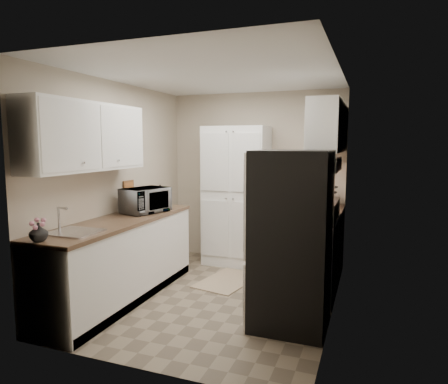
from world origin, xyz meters
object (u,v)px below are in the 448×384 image
object	(u,v)px
electric_range	(307,256)
toaster_oven	(326,200)
refrigerator	(292,240)
microwave	(145,200)
pantry_cabinet	(236,196)
wine_bottle	(160,197)

from	to	relation	value
electric_range	toaster_oven	world-z (taller)	electric_range
refrigerator	toaster_oven	size ratio (longest dim) A/B	5.02
refrigerator	microwave	size ratio (longest dim) A/B	3.11
toaster_oven	electric_range	bearing A→B (deg)	-112.62
electric_range	toaster_oven	bearing A→B (deg)	83.37
pantry_cabinet	electric_range	world-z (taller)	pantry_cabinet
pantry_cabinet	toaster_oven	world-z (taller)	pantry_cabinet
microwave	electric_range	bearing A→B (deg)	-63.61
wine_bottle	electric_range	bearing A→B (deg)	-2.33
pantry_cabinet	electric_range	bearing A→B (deg)	-38.22
refrigerator	electric_range	bearing A→B (deg)	87.52
wine_bottle	microwave	bearing A→B (deg)	-86.43
pantry_cabinet	microwave	bearing A→B (deg)	-120.88
electric_range	pantry_cabinet	bearing A→B (deg)	141.78
refrigerator	wine_bottle	xyz separation A→B (m)	(-1.92, 0.88, 0.21)
electric_range	refrigerator	size ratio (longest dim) A/B	0.66
microwave	refrigerator	bearing A→B (deg)	-87.29
refrigerator	microwave	distance (m)	1.96
pantry_cabinet	electric_range	xyz separation A→B (m)	(1.17, -0.93, -0.52)
electric_range	microwave	distance (m)	2.04
microwave	toaster_oven	bearing A→B (deg)	-42.46
electric_range	toaster_oven	distance (m)	1.04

